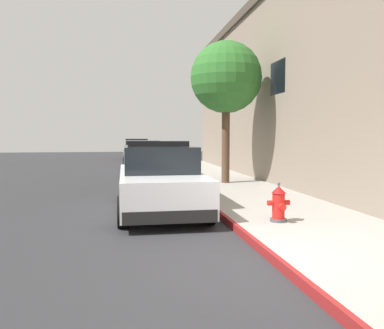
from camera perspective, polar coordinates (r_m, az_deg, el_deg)
ground_plane at (r=15.55m, az=-18.49°, el=-3.16°), size 32.15×60.00×0.20m
sidewalk_pavement at (r=15.75m, az=3.62°, el=-2.23°), size 2.95×60.00×0.14m
curb_painted_edge at (r=15.48m, az=-1.86°, el=-2.34°), size 0.08×60.00×0.14m
storefront_building at (r=15.59m, az=24.47°, el=10.29°), size 7.36×26.04×7.16m
police_cruiser at (r=9.77m, az=-4.70°, el=-2.18°), size 1.94×4.84×1.68m
parked_car_silver_ahead at (r=20.48m, az=-7.05°, el=1.10°), size 1.94×4.84×1.56m
parked_car_dark_far at (r=31.43m, az=-7.88°, el=2.14°), size 1.94×4.84×1.56m
fire_hydrant at (r=8.02m, az=12.17°, el=-5.46°), size 0.44×0.40×0.76m
street_tree at (r=14.41m, az=4.85°, el=12.08°), size 2.50×2.50×4.95m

